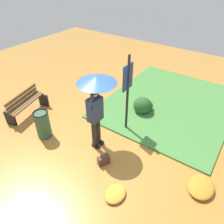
# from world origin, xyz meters

# --- Properties ---
(ground_plane) EXTENTS (18.00, 18.00, 0.00)m
(ground_plane) POSITION_xyz_m (0.00, 0.00, 0.00)
(ground_plane) COLOR #B27A33
(grass_verge) EXTENTS (4.80, 4.00, 0.05)m
(grass_verge) POSITION_xyz_m (3.29, -0.84, 0.03)
(grass_verge) COLOR #47843D
(grass_verge) RESTS_ON ground_plane
(person_with_umbrella) EXTENTS (0.96, 0.96, 2.04)m
(person_with_umbrella) POSITION_xyz_m (0.29, 0.02, 1.55)
(person_with_umbrella) COLOR #2D2823
(person_with_umbrella) RESTS_ON ground_plane
(info_sign_post) EXTENTS (0.44, 0.07, 2.30)m
(info_sign_post) POSITION_xyz_m (1.26, -0.27, 1.44)
(info_sign_post) COLOR black
(info_sign_post) RESTS_ON ground_plane
(handbag) EXTENTS (0.33, 0.27, 0.37)m
(handbag) POSITION_xyz_m (-0.23, -0.56, 0.13)
(handbag) COLOR #4C3323
(handbag) RESTS_ON ground_plane
(park_bench) EXTENTS (1.43, 0.71, 0.75)m
(park_bench) POSITION_xyz_m (0.03, 2.73, 0.40)
(park_bench) COLOR black
(park_bench) RESTS_ON ground_plane
(trash_bin) EXTENTS (0.42, 0.42, 0.83)m
(trash_bin) POSITION_xyz_m (-0.37, 1.45, 0.42)
(trash_bin) COLOR #2D5138
(trash_bin) RESTS_ON ground_plane
(shrub_cluster) EXTENTS (0.66, 0.60, 0.54)m
(shrub_cluster) POSITION_xyz_m (2.30, -0.30, 0.25)
(shrub_cluster) COLOR #285628
(shrub_cluster) RESTS_ON ground_plane
(leaf_pile_near_person) EXTENTS (0.70, 0.56, 0.15)m
(leaf_pile_near_person) POSITION_xyz_m (0.42, -2.76, 0.08)
(leaf_pile_near_person) COLOR #C68428
(leaf_pile_near_person) RESTS_ON ground_plane
(leaf_pile_by_bench) EXTENTS (0.53, 0.43, 0.12)m
(leaf_pile_by_bench) POSITION_xyz_m (-0.79, -1.29, 0.06)
(leaf_pile_by_bench) COLOR gold
(leaf_pile_by_bench) RESTS_ON ground_plane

